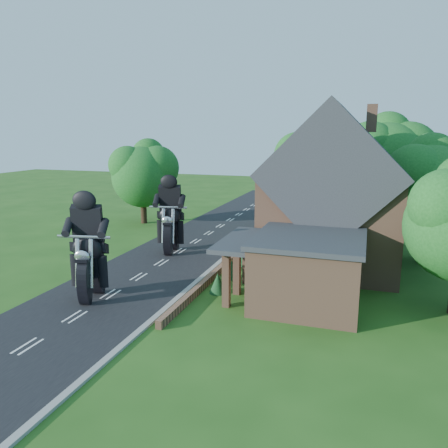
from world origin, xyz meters
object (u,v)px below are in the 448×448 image
(house, at_px, (333,198))
(annex, at_px, (306,268))
(motorcycle_lead, at_px, (92,284))
(garden_wall, at_px, (233,258))
(motorcycle_follow, at_px, (171,241))

(house, distance_m, annex, 7.30)
(house, relative_size, annex, 1.45)
(house, distance_m, motorcycle_lead, 15.19)
(garden_wall, xyz_separation_m, motorcycle_follow, (-4.70, 0.41, 0.63))
(motorcycle_lead, bearing_deg, garden_wall, -129.73)
(motorcycle_lead, distance_m, motorcycle_follow, 9.28)
(annex, xyz_separation_m, motorcycle_follow, (-10.27, 6.21, -0.94))
(annex, bearing_deg, motorcycle_follow, 148.83)
(garden_wall, distance_m, annex, 8.19)
(house, xyz_separation_m, motorcycle_lead, (-11.01, -9.87, -3.50))
(garden_wall, relative_size, annex, 3.12)
(motorcycle_follow, bearing_deg, annex, 140.13)
(annex, bearing_deg, garden_wall, 133.84)
(annex, bearing_deg, motorcycle_lead, -163.55)
(garden_wall, bearing_deg, motorcycle_follow, 174.97)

